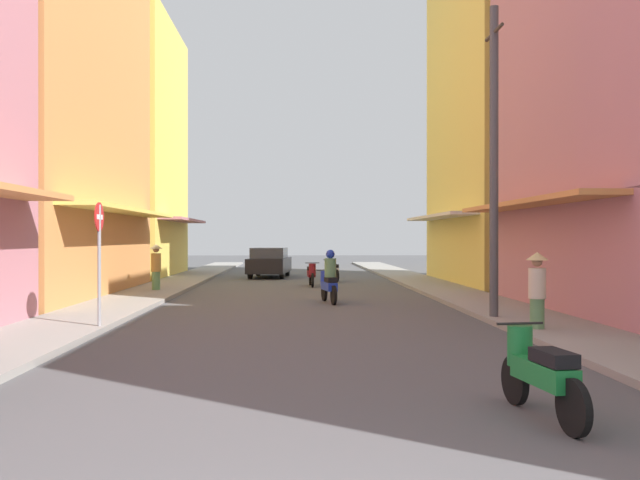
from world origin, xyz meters
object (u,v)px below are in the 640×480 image
(parked_car, at_px, (270,262))
(utility_pole, at_px, (494,161))
(motorbike_maroon, at_px, (311,274))
(street_sign_no_entry, at_px, (99,248))
(motorbike_white, at_px, (332,270))
(pedestrian_far, at_px, (156,266))
(motorbike_green, at_px, (539,371))
(pedestrian_midway, at_px, (537,288))
(motorbike_blue, at_px, (329,279))

(parked_car, relative_size, utility_pole, 0.59)
(motorbike_maroon, xyz_separation_m, utility_pole, (3.90, -11.22, 3.19))
(street_sign_no_entry, bearing_deg, motorbike_white, 69.97)
(motorbike_white, bearing_deg, utility_pole, -78.46)
(motorbike_white, bearing_deg, pedestrian_far, -136.85)
(street_sign_no_entry, bearing_deg, parked_car, 81.53)
(parked_car, bearing_deg, pedestrian_far, -111.36)
(motorbike_maroon, distance_m, utility_pole, 12.30)
(utility_pole, bearing_deg, motorbike_green, -103.78)
(motorbike_maroon, relative_size, motorbike_white, 1.02)
(pedestrian_midway, relative_size, utility_pole, 0.23)
(pedestrian_midway, distance_m, utility_pole, 3.46)
(pedestrian_far, bearing_deg, street_sign_no_entry, -85.07)
(motorbike_green, distance_m, utility_pole, 8.89)
(pedestrian_midway, relative_size, street_sign_no_entry, 0.62)
(motorbike_blue, height_order, street_sign_no_entry, street_sign_no_entry)
(motorbike_maroon, distance_m, motorbike_green, 19.37)
(motorbike_green, relative_size, pedestrian_far, 1.06)
(motorbike_blue, bearing_deg, parked_car, 99.86)
(pedestrian_midway, bearing_deg, motorbike_green, -110.27)
(pedestrian_midway, bearing_deg, utility_pole, 96.64)
(motorbike_green, relative_size, motorbike_white, 1.01)
(motorbike_blue, relative_size, utility_pole, 0.25)
(pedestrian_midway, height_order, street_sign_no_entry, street_sign_no_entry)
(street_sign_no_entry, bearing_deg, motorbike_blue, 49.06)
(pedestrian_far, xyz_separation_m, pedestrian_midway, (9.63, -10.21, -0.04))
(motorbike_white, relative_size, pedestrian_midway, 1.09)
(street_sign_no_entry, bearing_deg, pedestrian_midway, -4.84)
(motorbike_maroon, relative_size, motorbike_green, 1.00)
(motorbike_white, distance_m, pedestrian_far, 8.90)
(parked_car, bearing_deg, motorbike_maroon, -72.81)
(motorbike_white, bearing_deg, street_sign_no_entry, -110.03)
(motorbike_white, xyz_separation_m, street_sign_no_entry, (-5.67, -15.55, 1.21))
(motorbike_maroon, distance_m, parked_car, 6.41)
(parked_car, distance_m, street_sign_no_entry, 18.89)
(motorbike_blue, xyz_separation_m, pedestrian_far, (-5.83, 3.69, 0.26))
(motorbike_green, height_order, street_sign_no_entry, street_sign_no_entry)
(motorbike_green, xyz_separation_m, street_sign_no_entry, (-6.60, 6.74, 1.21))
(motorbike_green, xyz_separation_m, motorbike_white, (-0.93, 22.29, 0.00))
(parked_car, distance_m, pedestrian_midway, 20.32)
(street_sign_no_entry, bearing_deg, motorbike_maroon, 69.56)
(parked_car, distance_m, utility_pole, 18.52)
(motorbike_maroon, relative_size, parked_car, 0.43)
(pedestrian_midway, xyz_separation_m, utility_pole, (-0.24, 2.06, 2.77))
(pedestrian_far, distance_m, utility_pole, 12.73)
(motorbike_white, relative_size, pedestrian_far, 1.04)
(pedestrian_far, bearing_deg, motorbike_white, 43.15)
(motorbike_green, bearing_deg, motorbike_blue, 97.20)
(motorbike_blue, relative_size, motorbike_white, 1.01)
(parked_car, height_order, street_sign_no_entry, street_sign_no_entry)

